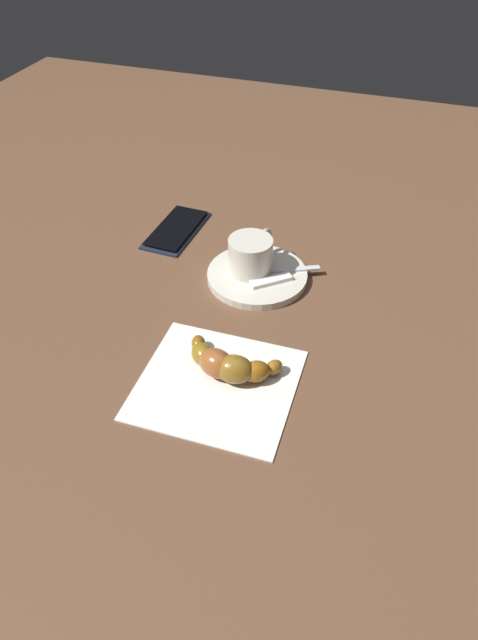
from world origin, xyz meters
TOP-DOWN VIEW (x-y plane):
  - ground_plane at (0.00, 0.00)m, footprint 1.80×1.80m
  - saucer at (-0.09, -0.01)m, footprint 0.15×0.15m
  - espresso_cup at (-0.10, -0.02)m, footprint 0.09×0.07m
  - teaspoon at (-0.09, -0.01)m, footprint 0.07×0.13m
  - sugar_packet at (-0.08, 0.01)m, footprint 0.05×0.06m
  - napkin at (0.13, 0.01)m, footprint 0.18×0.19m
  - croissant at (0.11, 0.01)m, footprint 0.07×0.13m
  - cell_phone at (-0.17, -0.18)m, footprint 0.14×0.07m

SIDE VIEW (x-z plane):
  - ground_plane at x=0.00m, z-range 0.00..0.00m
  - napkin at x=0.13m, z-range 0.00..0.00m
  - cell_phone at x=-0.17m, z-range 0.00..0.01m
  - saucer at x=-0.09m, z-range 0.00..0.01m
  - teaspoon at x=-0.09m, z-range 0.01..0.02m
  - sugar_packet at x=-0.08m, z-range 0.01..0.02m
  - croissant at x=0.11m, z-range 0.00..0.04m
  - espresso_cup at x=-0.10m, z-range 0.01..0.06m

